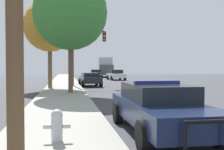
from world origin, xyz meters
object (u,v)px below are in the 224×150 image
object	(u,v)px
car_background_midblock	(90,79)
tree_sidewalk_near	(70,13)
traffic_light	(86,46)
tree_sidewalk_mid	(50,26)
fire_hydrant	(57,124)
police_car	(159,107)
car_background_oncoming	(116,75)
box_truck	(105,67)
car_background_distant	(96,73)

from	to	relation	value
car_background_midblock	tree_sidewalk_near	xyz separation A→B (m)	(-1.91, -7.67, 4.61)
traffic_light	tree_sidewalk_mid	xyz separation A→B (m)	(-3.06, -1.94, 1.47)
fire_hydrant	police_car	bearing A→B (deg)	18.77
tree_sidewalk_near	car_background_oncoming	bearing A→B (deg)	71.50
fire_hydrant	car_background_oncoming	world-z (taller)	car_background_oncoming
police_car	car_background_midblock	distance (m)	18.63
fire_hydrant	tree_sidewalk_mid	xyz separation A→B (m)	(-1.07, 16.62, 4.58)
police_car	box_truck	bearing A→B (deg)	-95.74
car_background_distant	traffic_light	bearing A→B (deg)	-96.60
car_background_oncoming	tree_sidewalk_near	world-z (taller)	tree_sidewalk_near
police_car	car_background_distant	xyz separation A→B (m)	(2.24, 38.36, -0.02)
traffic_light	tree_sidewalk_near	world-z (taller)	tree_sidewalk_near
car_background_midblock	car_background_distant	bearing A→B (deg)	79.18
police_car	car_background_distant	bearing A→B (deg)	-93.28
car_background_distant	car_background_oncoming	distance (m)	8.45
traffic_light	car_background_oncoming	world-z (taller)	traffic_light
box_truck	police_car	bearing A→B (deg)	88.00
tree_sidewalk_near	tree_sidewalk_mid	size ratio (longest dim) A/B	1.07
car_background_distant	tree_sidewalk_mid	size ratio (longest dim) A/B	0.56
car_background_midblock	car_background_oncoming	distance (m)	12.36
traffic_light	car_background_midblock	size ratio (longest dim) A/B	1.23
car_background_midblock	tree_sidewalk_mid	distance (m)	6.35
car_background_midblock	tree_sidewalk_mid	bearing A→B (deg)	-143.15
car_background_distant	car_background_midblock	size ratio (longest dim) A/B	0.97
police_car	car_background_midblock	size ratio (longest dim) A/B	1.27
box_truck	tree_sidewalk_mid	xyz separation A→B (m)	(-8.05, -25.85, 3.33)
traffic_light	car_background_midblock	distance (m)	3.14
car_background_distant	tree_sidewalk_mid	world-z (taller)	tree_sidewalk_mid
fire_hydrant	tree_sidewalk_near	distance (m)	12.82
fire_hydrant	tree_sidewalk_near	size ratio (longest dim) A/B	0.10
tree_sidewalk_near	police_car	bearing A→B (deg)	-78.33
fire_hydrant	traffic_light	size ratio (longest dim) A/B	0.15
fire_hydrant	car_background_distant	size ratio (longest dim) A/B	0.19
car_background_distant	tree_sidewalk_mid	bearing A→B (deg)	-103.33
fire_hydrant	car_background_distant	xyz separation A→B (m)	(5.00, 39.30, 0.20)
car_background_midblock	fire_hydrant	bearing A→B (deg)	-100.37
car_background_distant	fire_hydrant	bearing A→B (deg)	-95.60
car_background_oncoming	tree_sidewalk_mid	world-z (taller)	tree_sidewalk_mid
fire_hydrant	tree_sidewalk_mid	bearing A→B (deg)	93.69
fire_hydrant	car_background_midblock	xyz separation A→B (m)	(2.41, 19.56, 0.16)
fire_hydrant	tree_sidewalk_near	world-z (taller)	tree_sidewalk_near
traffic_light	car_background_distant	bearing A→B (deg)	81.75
car_background_distant	box_truck	xyz separation A→B (m)	(1.98, 3.17, 1.05)
police_car	tree_sidewalk_near	world-z (taller)	tree_sidewalk_near
car_background_oncoming	box_truck	distance (m)	11.45
car_background_distant	box_truck	bearing A→B (deg)	59.68
box_truck	tree_sidewalk_near	world-z (taller)	tree_sidewalk_near
fire_hydrant	box_truck	distance (m)	43.06
traffic_light	tree_sidewalk_mid	distance (m)	3.91
police_car	box_truck	distance (m)	41.76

